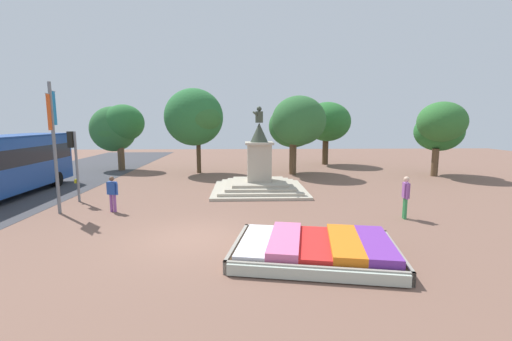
{
  "coord_description": "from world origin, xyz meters",
  "views": [
    {
      "loc": [
        1.75,
        -11.42,
        4.02
      ],
      "look_at": [
        2.3,
        3.49,
        1.86
      ],
      "focal_mm": 24.0,
      "sensor_mm": 36.0,
      "label": 1
    }
  ],
  "objects_px": {
    "pedestrian_with_handbag": "(406,194)",
    "pedestrian_near_planter": "(112,192)",
    "traffic_light_mid_block": "(74,154)",
    "flower_planter": "(317,249)",
    "statue_monument": "(259,176)",
    "banner_pole": "(54,141)"
  },
  "relations": [
    {
      "from": "pedestrian_with_handbag",
      "to": "pedestrian_near_planter",
      "type": "distance_m",
      "value": 12.6
    },
    {
      "from": "flower_planter",
      "to": "pedestrian_near_planter",
      "type": "bearing_deg",
      "value": 145.89
    },
    {
      "from": "traffic_light_mid_block",
      "to": "pedestrian_near_planter",
      "type": "distance_m",
      "value": 3.62
    },
    {
      "from": "flower_planter",
      "to": "pedestrian_near_planter",
      "type": "xyz_separation_m",
      "value": [
        -8.0,
        5.42,
        0.67
      ]
    },
    {
      "from": "flower_planter",
      "to": "traffic_light_mid_block",
      "type": "height_order",
      "value": "traffic_light_mid_block"
    },
    {
      "from": "statue_monument",
      "to": "traffic_light_mid_block",
      "type": "bearing_deg",
      "value": -165.53
    },
    {
      "from": "statue_monument",
      "to": "pedestrian_near_planter",
      "type": "xyz_separation_m",
      "value": [
        -6.73,
        -4.47,
        0.04
      ]
    },
    {
      "from": "statue_monument",
      "to": "pedestrian_with_handbag",
      "type": "bearing_deg",
      "value": -46.09
    },
    {
      "from": "banner_pole",
      "to": "pedestrian_near_planter",
      "type": "xyz_separation_m",
      "value": [
        2.26,
        0.17,
        -2.25
      ]
    },
    {
      "from": "pedestrian_near_planter",
      "to": "flower_planter",
      "type": "bearing_deg",
      "value": -34.11
    },
    {
      "from": "traffic_light_mid_block",
      "to": "banner_pole",
      "type": "relative_size",
      "value": 0.62
    },
    {
      "from": "banner_pole",
      "to": "pedestrian_near_planter",
      "type": "bearing_deg",
      "value": 4.18
    },
    {
      "from": "banner_pole",
      "to": "pedestrian_with_handbag",
      "type": "xyz_separation_m",
      "value": [
        14.77,
        -1.37,
        -2.13
      ]
    },
    {
      "from": "banner_pole",
      "to": "traffic_light_mid_block",
      "type": "bearing_deg",
      "value": 97.55
    },
    {
      "from": "pedestrian_with_handbag",
      "to": "pedestrian_near_planter",
      "type": "relative_size",
      "value": 1.11
    },
    {
      "from": "traffic_light_mid_block",
      "to": "banner_pole",
      "type": "height_order",
      "value": "banner_pole"
    },
    {
      "from": "banner_pole",
      "to": "pedestrian_near_planter",
      "type": "height_order",
      "value": "banner_pole"
    },
    {
      "from": "pedestrian_with_handbag",
      "to": "pedestrian_near_planter",
      "type": "xyz_separation_m",
      "value": [
        -12.51,
        1.54,
        -0.12
      ]
    },
    {
      "from": "pedestrian_with_handbag",
      "to": "banner_pole",
      "type": "bearing_deg",
      "value": 174.7
    },
    {
      "from": "statue_monument",
      "to": "traffic_light_mid_block",
      "type": "distance_m",
      "value": 9.72
    },
    {
      "from": "flower_planter",
      "to": "pedestrian_with_handbag",
      "type": "relative_size",
      "value": 3.0
    },
    {
      "from": "statue_monument",
      "to": "banner_pole",
      "type": "height_order",
      "value": "banner_pole"
    }
  ]
}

